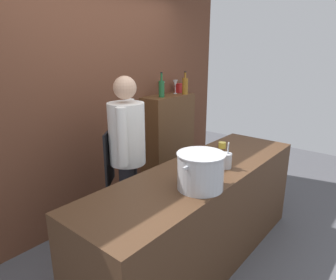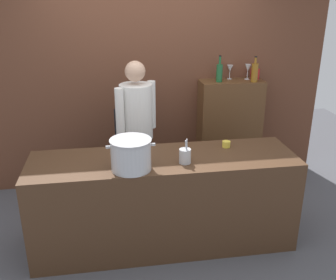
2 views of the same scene
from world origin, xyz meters
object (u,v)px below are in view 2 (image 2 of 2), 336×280
wine_bottle_amber (255,72)px  wine_glass_wide (248,69)px  spice_tin_red (255,74)px  wine_bottle_green (219,72)px  utensil_crock (185,156)px  butter_jar (226,144)px  wine_glass_tall (230,69)px  chef (137,126)px  stockpot_large (131,155)px

wine_bottle_amber → wine_glass_wide: 0.14m
spice_tin_red → wine_glass_wide: bearing=-173.2°
wine_bottle_green → spice_tin_red: (0.47, 0.09, -0.05)m
utensil_crock → spice_tin_red: 1.83m
butter_jar → spice_tin_red: (0.66, 1.08, 0.45)m
wine_glass_tall → spice_tin_red: 0.31m
wine_bottle_amber → chef: bearing=-165.2°
butter_jar → utensil_crock: bearing=-147.4°
utensil_crock → wine_bottle_amber: (1.07, 1.23, 0.46)m
chef → wine_glass_wide: 1.56m
spice_tin_red → wine_glass_tall: bearing=171.7°
stockpot_large → wine_glass_tall: 2.01m
wine_glass_wide → wine_glass_tall: (-0.20, 0.06, -0.01)m
chef → wine_bottle_green: (1.02, 0.44, 0.46)m
chef → stockpot_large: bearing=45.6°
butter_jar → wine_glass_wide: wine_glass_wide is taller
wine_bottle_green → wine_glass_wide: 0.38m
utensil_crock → wine_bottle_amber: bearing=49.1°
wine_bottle_amber → wine_glass_tall: size_ratio=1.75×
wine_bottle_amber → wine_bottle_green: 0.41m
wine_bottle_amber → wine_bottle_green: wine_bottle_green is taller
stockpot_large → wine_glass_wide: bearing=43.4°
stockpot_large → spice_tin_red: (1.60, 1.44, 0.34)m
utensil_crock → wine_glass_wide: size_ratio=1.25×
wine_glass_wide → spice_tin_red: size_ratio=1.45×
stockpot_large → butter_jar: stockpot_large is taller
chef → wine_glass_tall: bearing=168.7°
chef → wine_bottle_amber: (1.42, 0.38, 0.46)m
stockpot_large → wine_glass_wide: size_ratio=2.24×
butter_jar → wine_glass_wide: 1.32m
stockpot_large → utensil_crock: 0.48m
chef → butter_jar: bearing=108.9°
wine_glass_wide → spice_tin_red: wine_glass_wide is taller
wine_bottle_amber → wine_glass_wide: wine_bottle_amber is taller
wine_glass_wide → wine_bottle_amber: bearing=-76.7°
chef → utensil_crock: size_ratio=7.22×
chef → spice_tin_red: bearing=162.5°
utensil_crock → wine_bottle_amber: 1.69m
butter_jar → wine_glass_wide: size_ratio=0.43×
stockpot_large → wine_bottle_green: 1.80m
stockpot_large → wine_bottle_green: (1.13, 1.35, 0.39)m
utensil_crock → wine_glass_tall: bearing=59.9°
butter_jar → wine_glass_tall: bearing=72.2°
wine_glass_wide → stockpot_large: bearing=-136.6°
butter_jar → wine_bottle_amber: wine_bottle_amber is taller
wine_bottle_amber → spice_tin_red: size_ratio=2.35×
wine_bottle_amber → wine_bottle_green: (-0.41, 0.06, -0.00)m
utensil_crock → wine_bottle_green: 1.52m
utensil_crock → wine_bottle_green: wine_bottle_green is taller
stockpot_large → wine_glass_tall: (1.30, 1.48, 0.40)m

